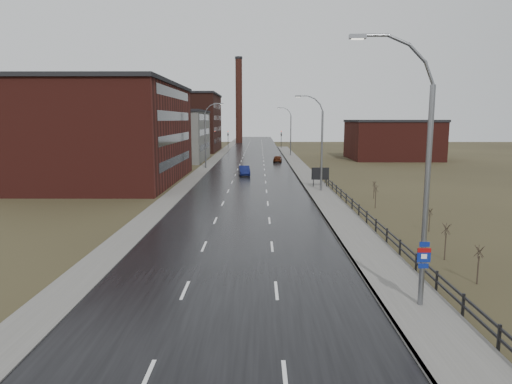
{
  "coord_description": "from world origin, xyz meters",
  "views": [
    {
      "loc": [
        1.44,
        -17.83,
        8.54
      ],
      "look_at": [
        1.18,
        16.96,
        3.0
      ],
      "focal_mm": 32.0,
      "sensor_mm": 36.0,
      "label": 1
    }
  ],
  "objects_px": {
    "streetlight_main": "(420,177)",
    "billboard": "(320,174)",
    "car_near": "(244,171)",
    "car_far": "(277,159)"
  },
  "relations": [
    {
      "from": "streetlight_main",
      "to": "car_near",
      "type": "distance_m",
      "value": 50.91
    },
    {
      "from": "streetlight_main",
      "to": "billboard",
      "type": "distance_m",
      "value": 37.43
    },
    {
      "from": "streetlight_main",
      "to": "billboard",
      "type": "xyz_separation_m",
      "value": [
        0.63,
        37.17,
        -4.32
      ]
    },
    {
      "from": "car_near",
      "to": "billboard",
      "type": "bearing_deg",
      "value": -57.5
    },
    {
      "from": "car_far",
      "to": "billboard",
      "type": "bearing_deg",
      "value": 102.09
    },
    {
      "from": "streetlight_main",
      "to": "car_near",
      "type": "xyz_separation_m",
      "value": [
        -9.36,
        49.76,
        -5.32
      ]
    },
    {
      "from": "streetlight_main",
      "to": "car_far",
      "type": "bearing_deg",
      "value": 92.7
    },
    {
      "from": "streetlight_main",
      "to": "billboard",
      "type": "bearing_deg",
      "value": 89.03
    },
    {
      "from": "car_near",
      "to": "car_far",
      "type": "bearing_deg",
      "value": 68.87
    },
    {
      "from": "billboard",
      "to": "car_far",
      "type": "distance_m",
      "value": 34.84
    }
  ]
}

